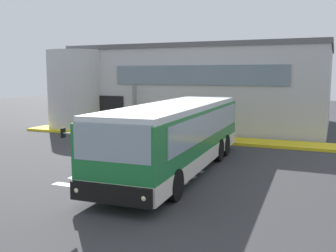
# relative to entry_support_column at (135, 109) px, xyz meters

# --- Properties ---
(ground_plane) EXTENTS (80.00, 90.00, 0.02)m
(ground_plane) POSITION_rel_entry_support_column_xyz_m (2.99, -5.40, -1.67)
(ground_plane) COLOR #353538
(ground_plane) RESTS_ON ground
(bay_paint_stripes) EXTENTS (4.40, 3.96, 0.01)m
(bay_paint_stripes) POSITION_rel_entry_support_column_xyz_m (4.99, -9.60, -1.65)
(bay_paint_stripes) COLOR silver
(bay_paint_stripes) RESTS_ON ground
(terminal_building) EXTENTS (18.89, 13.80, 5.81)m
(terminal_building) POSITION_rel_entry_support_column_xyz_m (2.33, 6.14, 1.24)
(terminal_building) COLOR #B7B7BC
(terminal_building) RESTS_ON ground
(boarding_curb) EXTENTS (21.09, 2.00, 0.15)m
(boarding_curb) POSITION_rel_entry_support_column_xyz_m (2.99, -0.60, -1.58)
(boarding_curb) COLOR yellow
(boarding_curb) RESTS_ON ground
(entry_support_column) EXTENTS (0.28, 0.28, 3.01)m
(entry_support_column) POSITION_rel_entry_support_column_xyz_m (0.00, 0.00, 0.00)
(entry_support_column) COLOR slate
(entry_support_column) RESTS_ON boarding_curb
(bus_main_foreground) EXTENTS (3.08, 11.20, 2.70)m
(bus_main_foreground) POSITION_rel_entry_support_column_xyz_m (6.12, -7.96, -0.32)
(bus_main_foreground) COLOR #1E7238
(bus_main_foreground) RESTS_ON ground
(passenger_near_column) EXTENTS (0.55, 0.35, 1.68)m
(passenger_near_column) POSITION_rel_entry_support_column_xyz_m (0.80, -1.14, -0.58)
(passenger_near_column) COLOR #4C4233
(passenger_near_column) RESTS_ON boarding_curb
(passenger_by_doorway) EXTENTS (0.58, 0.28, 1.68)m
(passenger_by_doorway) POSITION_rel_entry_support_column_xyz_m (2.05, -0.48, -0.58)
(passenger_by_doorway) COLOR #1E2338
(passenger_by_doorway) RESTS_ON boarding_curb
(passenger_at_curb_edge) EXTENTS (0.50, 0.52, 1.68)m
(passenger_at_curb_edge) POSITION_rel_entry_support_column_xyz_m (2.70, -0.67, -0.54)
(passenger_at_curb_edge) COLOR #2D2D33
(passenger_at_curb_edge) RESTS_ON boarding_curb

